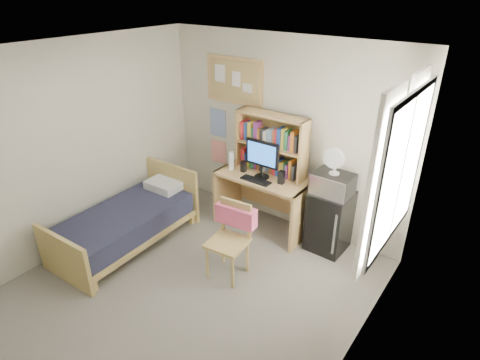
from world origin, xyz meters
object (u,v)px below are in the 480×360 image
Objects in this scene: desk at (263,202)px; monitor at (262,160)px; bed at (126,227)px; mini_fridge at (329,221)px; bulletin_board at (234,81)px; speaker_left at (244,166)px; desk_chair at (227,242)px; desk_fan at (335,162)px; microwave at (333,184)px; speaker_right at (281,177)px.

desk is 0.66m from monitor.
bed is 2.00m from monitor.
bulletin_board is at bearing 173.03° from mini_fridge.
mini_fridge is 1.35m from speaker_left.
monitor is at bearing -90.00° from desk.
speaker_left is (-1.25, -0.14, 0.48)m from mini_fridge.
desk_fan is at bearing 52.91° from desk_chair.
mini_fridge is 1.57× the size of monitor.
mini_fridge is 0.54m from microwave.
desk is 8.20× the size of speaker_left.
desk_fan reaches higher than speaker_left.
speaker_left is at bearing -173.27° from microwave.
mini_fridge is 1.73× the size of microwave.
bulletin_board reaches higher than desk_chair.
bed is at bearing -131.07° from desk.
bulletin_board is 2.28m from mini_fridge.
microwave is (-0.00, -0.02, 0.54)m from mini_fridge.
desk_chair is 1.47m from microwave.
speaker_left is at bearing -180.00° from monitor.
desk is at bearing 11.31° from speaker_left.
speaker_left is at bearing 110.78° from desk_chair.
microwave is (2.19, 1.47, 0.70)m from bed.
mini_fridge is at bearing 90.00° from desk_fan.
mini_fridge is at bearing 12.45° from speaker_right.
speaker_left reaches higher than bed.
mini_fridge is 2.61× the size of desk_fan.
speaker_left is (-0.54, 1.07, 0.42)m from desk_chair.
desk_fan is (0.95, 0.06, 0.83)m from desk.
bulletin_board is at bearing 172.36° from microwave.
desk is 1.15m from desk_chair.
desk is 4.14× the size of desk_fan.
desk_chair is 1.52m from bed.
speaker_right is at bearing 80.72° from desk_chair.
bulletin_board reaches higher than desk.
monitor is (-0.95, -0.14, 0.66)m from mini_fridge.
desk is at bearing -175.07° from desk_fan.
bulletin_board is 1.19m from speaker_left.
desk_fan is at bearing 5.67° from speaker_left.
desk is 1.38× the size of desk_chair.
monitor is at bearing 45.51° from bed.
desk is at bearing 90.00° from monitor.
bed is at bearing -144.51° from mini_fridge.
desk_chair reaches higher than bed.
bulletin_board is at bearing 156.33° from desk.
speaker_left is 1.31m from desk_fan.
bed is at bearing -144.87° from desk_fan.
microwave is at bearing -90.00° from mini_fridge.
desk is 1.88m from bed.
bulletin_board is 2.46m from bed.
desk_chair is at bearing -119.73° from microwave.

